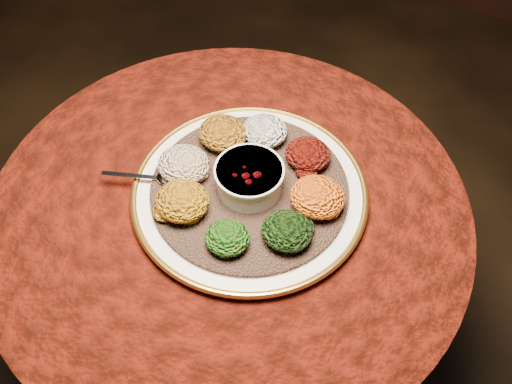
% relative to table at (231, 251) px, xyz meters
% --- Properties ---
extents(table, '(0.96, 0.96, 0.73)m').
position_rel_table_xyz_m(table, '(0.00, 0.00, 0.00)').
color(table, black).
rests_on(table, ground).
extents(platter, '(0.58, 0.58, 0.02)m').
position_rel_table_xyz_m(platter, '(0.03, 0.04, 0.19)').
color(platter, white).
rests_on(platter, table).
extents(injera, '(0.49, 0.49, 0.01)m').
position_rel_table_xyz_m(injera, '(0.03, 0.04, 0.20)').
color(injera, brown).
rests_on(injera, platter).
extents(stew_bowl, '(0.13, 0.13, 0.06)m').
position_rel_table_xyz_m(stew_bowl, '(0.03, 0.04, 0.24)').
color(stew_bowl, silver).
rests_on(stew_bowl, injera).
extents(spoon, '(0.15, 0.07, 0.01)m').
position_rel_table_xyz_m(spoon, '(-0.13, -0.03, 0.21)').
color(spoon, silver).
rests_on(spoon, injera).
extents(portion_ayib, '(0.09, 0.09, 0.05)m').
position_rel_table_xyz_m(portion_ayib, '(-0.00, 0.17, 0.23)').
color(portion_ayib, white).
rests_on(portion_ayib, injera).
extents(portion_kitfo, '(0.09, 0.09, 0.04)m').
position_rel_table_xyz_m(portion_kitfo, '(0.10, 0.15, 0.23)').
color(portion_kitfo, black).
rests_on(portion_kitfo, injera).
extents(portion_tikil, '(0.11, 0.10, 0.05)m').
position_rel_table_xyz_m(portion_tikil, '(0.16, 0.06, 0.23)').
color(portion_tikil, '#C96A10').
rests_on(portion_tikil, injera).
extents(portion_gomen, '(0.09, 0.09, 0.05)m').
position_rel_table_xyz_m(portion_gomen, '(0.14, -0.04, 0.23)').
color(portion_gomen, black).
rests_on(portion_gomen, injera).
extents(portion_mixveg, '(0.08, 0.08, 0.04)m').
position_rel_table_xyz_m(portion_mixveg, '(0.06, -0.10, 0.23)').
color(portion_mixveg, '#9B230A').
rests_on(portion_mixveg, injera).
extents(portion_kik, '(0.10, 0.10, 0.05)m').
position_rel_table_xyz_m(portion_kik, '(-0.06, -0.07, 0.23)').
color(portion_kik, '#B77710').
rests_on(portion_kik, injera).
extents(portion_timatim, '(0.10, 0.10, 0.05)m').
position_rel_table_xyz_m(portion_timatim, '(-0.10, 0.01, 0.23)').
color(portion_timatim, maroon).
rests_on(portion_timatim, injera).
extents(portion_shiro, '(0.10, 0.10, 0.05)m').
position_rel_table_xyz_m(portion_shiro, '(-0.08, 0.12, 0.23)').
color(portion_shiro, '#A16513').
rests_on(portion_shiro, injera).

